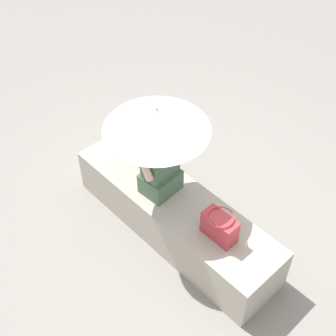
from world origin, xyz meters
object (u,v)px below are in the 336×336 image
Objects in this scene: tote_bag_canvas at (137,148)px; person_seated at (160,160)px; handbag_black at (220,227)px; parasol at (157,120)px.

person_seated is at bearing 165.31° from tote_bag_canvas.
tote_bag_canvas is at bearing -14.69° from person_seated.
person_seated reaches higher than handbag_black.
handbag_black is 1.24m from tote_bag_canvas.
parasol reaches higher than handbag_black.
tote_bag_canvas is (1.23, -0.13, 0.00)m from handbag_black.
parasol is 1.06m from handbag_black.
person_seated is 2.82× the size of handbag_black.
handbag_black is at bearing -176.73° from parasol.
person_seated is 0.79m from handbag_black.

